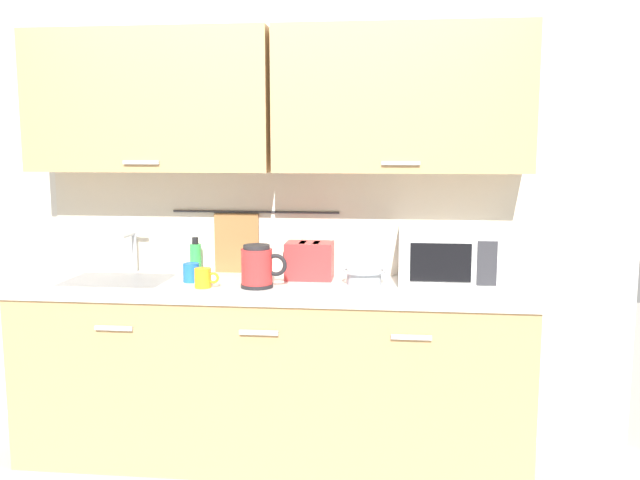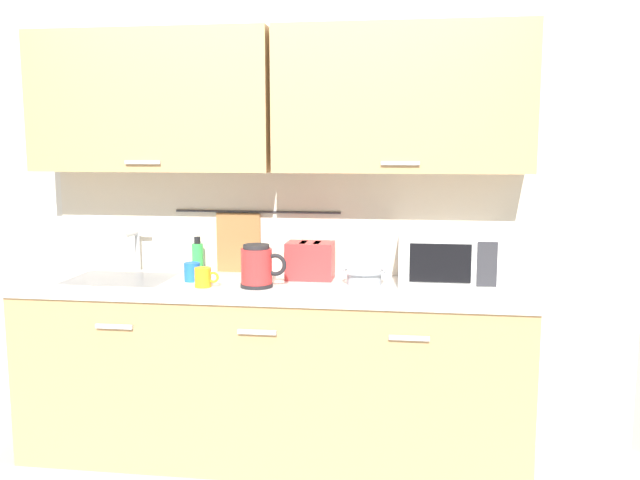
{
  "view_description": "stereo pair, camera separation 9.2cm",
  "coord_description": "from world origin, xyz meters",
  "px_view_note": "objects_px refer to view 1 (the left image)",
  "views": [
    {
      "loc": [
        0.6,
        -2.9,
        1.58
      ],
      "look_at": [
        0.24,
        0.33,
        1.12
      ],
      "focal_mm": 37.41,
      "sensor_mm": 36.0,
      "label": 1
    },
    {
      "loc": [
        0.69,
        -2.89,
        1.58
      ],
      "look_at": [
        0.24,
        0.33,
        1.12
      ],
      "focal_mm": 37.41,
      "sensor_mm": 36.0,
      "label": 2
    }
  ],
  "objects_px": {
    "microwave": "(445,257)",
    "dish_soap_bottle": "(196,258)",
    "mug_near_sink": "(203,278)",
    "mixing_bowl": "(364,276)",
    "electric_kettle": "(258,267)",
    "toaster": "(309,260)",
    "mug_by_kettle": "(192,273)"
  },
  "relations": [
    {
      "from": "microwave",
      "to": "mug_by_kettle",
      "type": "xyz_separation_m",
      "value": [
        -1.27,
        -0.1,
        -0.09
      ]
    },
    {
      "from": "mixing_bowl",
      "to": "toaster",
      "type": "height_order",
      "value": "toaster"
    },
    {
      "from": "microwave",
      "to": "electric_kettle",
      "type": "height_order",
      "value": "microwave"
    },
    {
      "from": "mug_near_sink",
      "to": "microwave",
      "type": "bearing_deg",
      "value": 11.1
    },
    {
      "from": "microwave",
      "to": "dish_soap_bottle",
      "type": "bearing_deg",
      "value": 174.93
    },
    {
      "from": "toaster",
      "to": "mug_near_sink",
      "type": "bearing_deg",
      "value": -150.62
    },
    {
      "from": "toaster",
      "to": "mug_by_kettle",
      "type": "bearing_deg",
      "value": -166.0
    },
    {
      "from": "toaster",
      "to": "mug_by_kettle",
      "type": "height_order",
      "value": "toaster"
    },
    {
      "from": "mixing_bowl",
      "to": "toaster",
      "type": "relative_size",
      "value": 0.84
    },
    {
      "from": "dish_soap_bottle",
      "to": "mixing_bowl",
      "type": "bearing_deg",
      "value": -11.47
    },
    {
      "from": "mug_by_kettle",
      "to": "electric_kettle",
      "type": "bearing_deg",
      "value": -14.11
    },
    {
      "from": "microwave",
      "to": "toaster",
      "type": "distance_m",
      "value": 0.69
    },
    {
      "from": "microwave",
      "to": "electric_kettle",
      "type": "relative_size",
      "value": 2.03
    },
    {
      "from": "microwave",
      "to": "toaster",
      "type": "height_order",
      "value": "microwave"
    },
    {
      "from": "electric_kettle",
      "to": "toaster",
      "type": "bearing_deg",
      "value": 46.44
    },
    {
      "from": "microwave",
      "to": "dish_soap_bottle",
      "type": "height_order",
      "value": "microwave"
    },
    {
      "from": "electric_kettle",
      "to": "dish_soap_bottle",
      "type": "xyz_separation_m",
      "value": [
        -0.4,
        0.31,
        -0.01
      ]
    },
    {
      "from": "mug_near_sink",
      "to": "mixing_bowl",
      "type": "height_order",
      "value": "mug_near_sink"
    },
    {
      "from": "microwave",
      "to": "mug_near_sink",
      "type": "xyz_separation_m",
      "value": [
        -1.17,
        -0.23,
        -0.09
      ]
    },
    {
      "from": "mixing_bowl",
      "to": "mug_by_kettle",
      "type": "height_order",
      "value": "mug_by_kettle"
    },
    {
      "from": "dish_soap_bottle",
      "to": "toaster",
      "type": "xyz_separation_m",
      "value": [
        0.62,
        -0.07,
        0.01
      ]
    },
    {
      "from": "mug_near_sink",
      "to": "mixing_bowl",
      "type": "xyz_separation_m",
      "value": [
        0.77,
        0.16,
        -0.0
      ]
    },
    {
      "from": "electric_kettle",
      "to": "mixing_bowl",
      "type": "xyz_separation_m",
      "value": [
        0.51,
        0.12,
        -0.06
      ]
    },
    {
      "from": "mug_by_kettle",
      "to": "mixing_bowl",
      "type": "bearing_deg",
      "value": 2.21
    },
    {
      "from": "mug_near_sink",
      "to": "mixing_bowl",
      "type": "distance_m",
      "value": 0.79
    },
    {
      "from": "mug_near_sink",
      "to": "mixing_bowl",
      "type": "bearing_deg",
      "value": 11.8
    },
    {
      "from": "dish_soap_bottle",
      "to": "mixing_bowl",
      "type": "xyz_separation_m",
      "value": [
        0.91,
        -0.18,
        -0.04
      ]
    },
    {
      "from": "mug_near_sink",
      "to": "mug_by_kettle",
      "type": "height_order",
      "value": "same"
    },
    {
      "from": "dish_soap_bottle",
      "to": "mug_by_kettle",
      "type": "xyz_separation_m",
      "value": [
        0.04,
        -0.22,
        -0.04
      ]
    },
    {
      "from": "mug_near_sink",
      "to": "toaster",
      "type": "distance_m",
      "value": 0.56
    },
    {
      "from": "mug_near_sink",
      "to": "toaster",
      "type": "xyz_separation_m",
      "value": [
        0.48,
        0.27,
        0.05
      ]
    },
    {
      "from": "microwave",
      "to": "mixing_bowl",
      "type": "height_order",
      "value": "microwave"
    }
  ]
}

